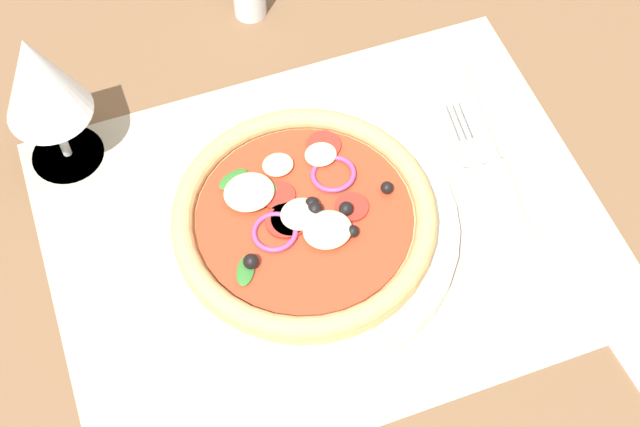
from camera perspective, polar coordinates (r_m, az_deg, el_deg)
name	(u,v)px	position (r cm, az deg, el deg)	size (l,w,h in cm)	color
ground_plane	(326,236)	(77.95, 0.40, -1.44)	(190.00, 140.00, 2.40)	brown
placemat	(326,228)	(76.74, 0.41, -0.91)	(46.10, 35.01, 0.40)	#A39984
plate	(304,228)	(75.69, -0.99, -0.91)	(25.61, 25.61, 1.42)	silver
pizza	(303,216)	(74.17, -1.06, -0.14)	(21.71, 21.71, 2.58)	tan
fork	(479,174)	(80.39, 9.90, 2.45)	(3.52, 18.06, 0.44)	silver
knife	(505,138)	(83.10, 11.51, 4.68)	(4.47, 20.03, 0.62)	silver
wine_glass	(39,82)	(76.43, -17.17, 7.87)	(7.20, 7.20, 14.90)	silver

